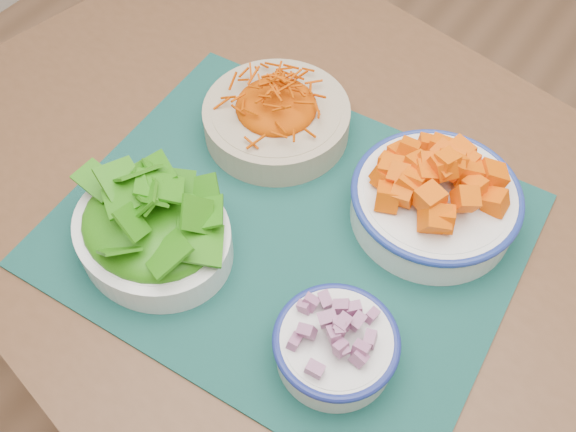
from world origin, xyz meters
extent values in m
plane|color=#A1704E|center=(0.00, 0.00, 0.00)|extent=(4.00, 4.00, 0.00)
cube|color=brown|center=(0.01, -0.05, 0.73)|extent=(1.46, 1.11, 0.04)
cylinder|color=brown|center=(-0.51, 0.44, 0.35)|extent=(0.06, 0.06, 0.71)
cube|color=#0B2F2C|center=(-0.02, -0.10, 0.75)|extent=(0.65, 0.54, 0.00)
cylinder|color=#BDAB8C|center=(-0.14, 0.04, 0.78)|extent=(0.24, 0.24, 0.05)
ellipsoid|color=#D44C00|center=(-0.14, 0.04, 0.82)|extent=(0.20, 0.20, 0.04)
cylinder|color=white|center=(0.13, 0.03, 0.78)|extent=(0.27, 0.27, 0.06)
torus|color=navy|center=(0.13, 0.03, 0.81)|extent=(0.23, 0.23, 0.01)
ellipsoid|color=#FD6000|center=(0.13, 0.03, 0.84)|extent=(0.20, 0.20, 0.06)
ellipsoid|color=#146506|center=(-0.15, -0.23, 0.83)|extent=(0.20, 0.17, 0.05)
cylinder|color=silver|center=(0.13, -0.22, 0.78)|extent=(0.15, 0.15, 0.05)
torus|color=navy|center=(0.13, -0.22, 0.80)|extent=(0.15, 0.15, 0.01)
ellipsoid|color=#710C45|center=(0.13, -0.22, 0.82)|extent=(0.13, 0.13, 0.03)
camera|label=1|loc=(0.27, -0.52, 1.49)|focal=40.00mm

